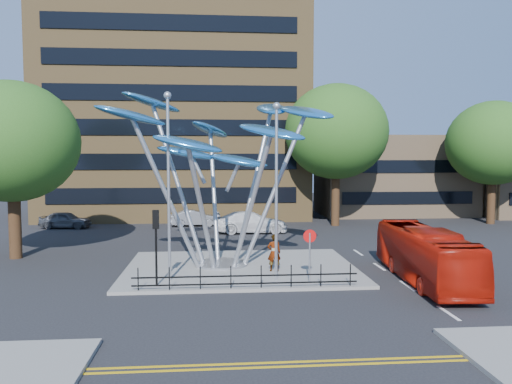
{
  "coord_description": "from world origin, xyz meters",
  "views": [
    {
      "loc": [
        -2.37,
        -19.95,
        5.98
      ],
      "look_at": [
        -0.37,
        4.0,
        4.25
      ],
      "focal_mm": 35.0,
      "sensor_mm": 36.0,
      "label": 1
    }
  ],
  "objects": [
    {
      "name": "tree_left",
      "position": [
        -14.0,
        10.0,
        6.79
      ],
      "size": [
        7.6,
        7.6,
        10.32
      ],
      "color": "black",
      "rests_on": "ground"
    },
    {
      "name": "tree_far",
      "position": [
        22.0,
        22.0,
        7.11
      ],
      "size": [
        8.0,
        8.0,
        10.81
      ],
      "color": "black",
      "rests_on": "ground"
    },
    {
      "name": "parked_car_left",
      "position": [
        -14.72,
        22.29,
        0.7
      ],
      "size": [
        4.28,
        2.13,
        1.4
      ],
      "primitive_type": "imported",
      "rotation": [
        0.0,
        0.0,
        1.45
      ],
      "color": "#45474D",
      "rests_on": "ground"
    },
    {
      "name": "no_entry_sign_island",
      "position": [
        2.0,
        2.52,
        1.82
      ],
      "size": [
        0.6,
        0.1,
        2.45
      ],
      "color": "#9EA0A5",
      "rests_on": "traffic_island"
    },
    {
      "name": "brick_tower",
      "position": [
        -6.0,
        32.0,
        15.0
      ],
      "size": [
        25.0,
        15.0,
        30.0
      ],
      "primitive_type": "cube",
      "color": "brown",
      "rests_on": "ground"
    },
    {
      "name": "parked_car_right",
      "position": [
        0.45,
        18.57,
        0.82
      ],
      "size": [
        5.76,
        2.51,
        1.65
      ],
      "primitive_type": "imported",
      "rotation": [
        0.0,
        0.0,
        1.61
      ],
      "color": "silver",
      "rests_on": "ground"
    },
    {
      "name": "tree_right",
      "position": [
        8.0,
        22.0,
        8.04
      ],
      "size": [
        8.8,
        8.8,
        12.11
      ],
      "color": "black",
      "rests_on": "ground"
    },
    {
      "name": "double_yellow_near",
      "position": [
        0.0,
        -6.0,
        0.01
      ],
      "size": [
        40.0,
        0.12,
        0.01
      ],
      "primitive_type": "cube",
      "color": "gold",
      "rests_on": "ground"
    },
    {
      "name": "pedestrian",
      "position": [
        0.62,
        4.85,
        1.1
      ],
      "size": [
        0.7,
        0.47,
        1.89
      ],
      "primitive_type": "imported",
      "rotation": [
        0.0,
        0.0,
        3.17
      ],
      "color": "gray",
      "rests_on": "traffic_island"
    },
    {
      "name": "parked_car_mid",
      "position": [
        -4.05,
        22.72,
        0.68
      ],
      "size": [
        4.24,
        1.82,
        1.36
      ],
      "primitive_type": "imported",
      "rotation": [
        0.0,
        0.0,
        1.67
      ],
      "color": "#AAACB2",
      "rests_on": "ground"
    },
    {
      "name": "street_lamp_right",
      "position": [
        0.5,
        3.0,
        5.09
      ],
      "size": [
        0.36,
        0.36,
        8.3
      ],
      "color": "#9EA0A5",
      "rests_on": "traffic_island"
    },
    {
      "name": "street_lamp_left",
      "position": [
        -4.5,
        3.5,
        5.36
      ],
      "size": [
        0.36,
        0.36,
        8.8
      ],
      "color": "#9EA0A5",
      "rests_on": "traffic_island"
    },
    {
      "name": "low_building_near",
      "position": [
        16.0,
        30.0,
        4.0
      ],
      "size": [
        15.0,
        8.0,
        8.0
      ],
      "primitive_type": "cube",
      "color": "#A2825F",
      "rests_on": "ground"
    },
    {
      "name": "double_yellow_far",
      "position": [
        0.0,
        -6.3,
        0.01
      ],
      "size": [
        40.0,
        0.12,
        0.01
      ],
      "primitive_type": "cube",
      "color": "gold",
      "rests_on": "ground"
    },
    {
      "name": "traffic_light_island",
      "position": [
        -5.0,
        2.5,
        2.61
      ],
      "size": [
        0.28,
        0.18,
        3.42
      ],
      "color": "black",
      "rests_on": "traffic_island"
    },
    {
      "name": "ground",
      "position": [
        0.0,
        0.0,
        0.0
      ],
      "size": [
        120.0,
        120.0,
        0.0
      ],
      "primitive_type": "plane",
      "color": "black",
      "rests_on": "ground"
    },
    {
      "name": "traffic_island",
      "position": [
        -1.0,
        6.0,
        0.07
      ],
      "size": [
        12.0,
        9.0,
        0.15
      ],
      "primitive_type": "cube",
      "color": "slate",
      "rests_on": "ground"
    },
    {
      "name": "leaf_sculpture",
      "position": [
        -2.07,
        6.68,
        6.87
      ],
      "size": [
        12.72,
        9.54,
        9.51
      ],
      "color": "#9EA0A5",
      "rests_on": "traffic_island"
    },
    {
      "name": "red_bus",
      "position": [
        7.6,
        2.76,
        1.29
      ],
      "size": [
        2.75,
        9.36,
        2.57
      ],
      "primitive_type": "imported",
      "rotation": [
        0.0,
        0.0,
        -0.06
      ],
      "color": "#A21307",
      "rests_on": "ground"
    },
    {
      "name": "pedestrian_railing_front",
      "position": [
        -1.0,
        1.7,
        0.55
      ],
      "size": [
        10.0,
        0.06,
        1.0
      ],
      "color": "black",
      "rests_on": "traffic_island"
    }
  ]
}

